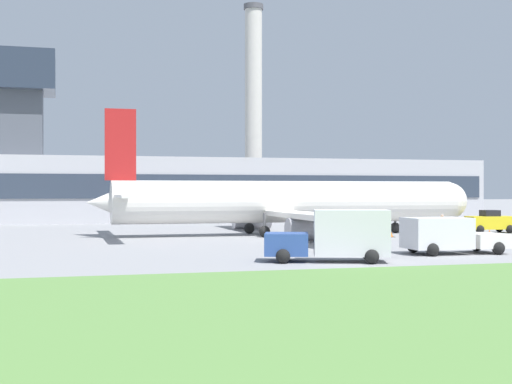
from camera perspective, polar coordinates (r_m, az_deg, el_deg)
ground_plane at (r=49.61m, az=2.72°, el=-3.88°), size 400.00×400.00×0.00m
terminal_building at (r=82.37m, az=-6.10°, el=0.71°), size 67.82×11.60×18.35m
smokestack_left at (r=108.70m, az=-0.20°, el=6.73°), size 2.97×2.97×31.69m
airplane at (r=55.54m, az=2.32°, el=-0.87°), size 30.90×28.33×9.45m
pushback_tug at (r=61.33m, az=18.20°, el=-2.34°), size 3.86×2.48×1.86m
baggage_truck at (r=40.31m, az=15.09°, el=-3.38°), size 5.63×3.03×1.99m
fuel_truck at (r=34.81m, az=6.43°, el=-3.55°), size 6.30×3.86×2.53m
ground_crew_person at (r=55.16m, az=14.67°, el=-2.59°), size 0.40×0.40×1.67m
traffic_cone_near_nose at (r=52.82m, az=18.17°, el=-3.27°), size 0.64×0.64×0.73m
traffic_cone_wingtip at (r=53.82m, az=10.72°, el=-3.33°), size 0.54×0.54×0.51m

